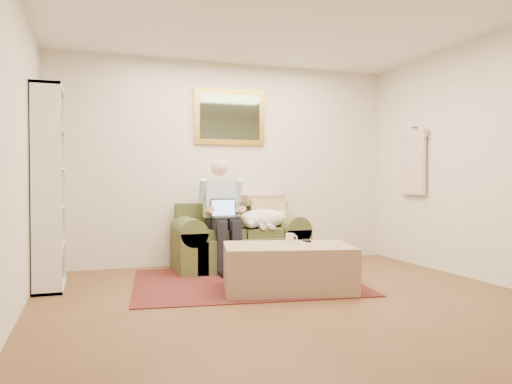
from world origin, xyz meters
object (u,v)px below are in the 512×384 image
bookshelf (49,188)px  ottoman (288,268)px  sleeping_dog (263,219)px  seated_man (223,215)px  sofa (239,246)px  laptop (225,213)px  coffee_mug (290,238)px

bookshelf → ottoman: bearing=-21.7°
sleeping_dog → seated_man: bearing=-172.9°
seated_man → ottoman: seated_man is taller
sofa → bookshelf: bearing=-167.7°
seated_man → laptop: seated_man is taller
sofa → ottoman: sofa is taller
laptop → ottoman: bearing=-73.7°
coffee_mug → bookshelf: (-2.28, 0.78, 0.50)m
laptop → ottoman: laptop is taller
laptop → bookshelf: 1.93m
sofa → sleeping_dog: (0.28, -0.08, 0.33)m
laptop → coffee_mug: bearing=-69.1°
sofa → ottoman: (0.10, -1.35, -0.05)m
coffee_mug → laptop: bearing=110.9°
bookshelf → laptop: bearing=7.8°
ottoman → coffee_mug: (0.06, 0.10, 0.27)m
sofa → sleeping_dog: bearing=-15.7°
ottoman → bookshelf: bookshelf is taller
sleeping_dog → coffee_mug: bearing=-96.1°
laptop → coffee_mug: (0.40, -1.04, -0.20)m
sleeping_dog → ottoman: bearing=-98.4°
coffee_mug → ottoman: bearing=-121.9°
laptop → sleeping_dog: bearing=13.6°
sofa → coffee_mug: sofa is taller
seated_man → ottoman: (0.33, -1.20, -0.44)m
sofa → sleeping_dog: sofa is taller
sofa → coffee_mug: 1.28m
coffee_mug → sofa: bearing=97.3°
seated_man → ottoman: size_ratio=1.08×
sofa → seated_man: 0.48m
sofa → bookshelf: size_ratio=0.79×
ottoman → bookshelf: 2.51m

